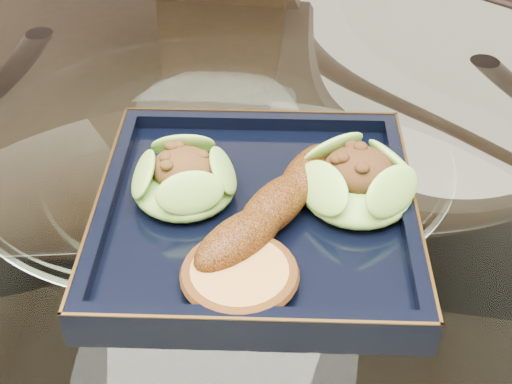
# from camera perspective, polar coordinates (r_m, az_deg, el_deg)

# --- Properties ---
(dining_table) EXTENTS (1.13, 1.13, 0.77)m
(dining_table) POSITION_cam_1_polar(r_m,az_deg,el_deg) (0.79, -2.82, -8.65)
(dining_table) COLOR white
(dining_table) RESTS_ON ground
(dining_chair) EXTENTS (0.44, 0.44, 1.00)m
(dining_chair) POSITION_cam_1_polar(r_m,az_deg,el_deg) (1.15, -8.69, 5.98)
(dining_chair) COLOR black
(dining_chair) RESTS_ON ground
(navy_plate) EXTENTS (0.29, 0.29, 0.02)m
(navy_plate) POSITION_cam_1_polar(r_m,az_deg,el_deg) (0.62, 0.00, -2.16)
(navy_plate) COLOR black
(navy_plate) RESTS_ON dining_table
(lettuce_wrap_left) EXTENTS (0.10, 0.10, 0.03)m
(lettuce_wrap_left) POSITION_cam_1_polar(r_m,az_deg,el_deg) (0.62, -5.77, 0.82)
(lettuce_wrap_left) COLOR #639C2D
(lettuce_wrap_left) RESTS_ON navy_plate
(lettuce_wrap_right) EXTENTS (0.12, 0.12, 0.03)m
(lettuce_wrap_right) POSITION_cam_1_polar(r_m,az_deg,el_deg) (0.62, 8.11, 0.57)
(lettuce_wrap_right) COLOR #6FA42F
(lettuce_wrap_right) RESTS_ON navy_plate
(roasted_plantain) EXTENTS (0.12, 0.18, 0.03)m
(roasted_plantain) POSITION_cam_1_polar(r_m,az_deg,el_deg) (0.59, 1.55, -1.07)
(roasted_plantain) COLOR #5D2D09
(roasted_plantain) RESTS_ON navy_plate
(crumb_patty) EXTENTS (0.10, 0.10, 0.01)m
(crumb_patty) POSITION_cam_1_polar(r_m,az_deg,el_deg) (0.54, -1.32, -6.76)
(crumb_patty) COLOR #C58441
(crumb_patty) RESTS_ON navy_plate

